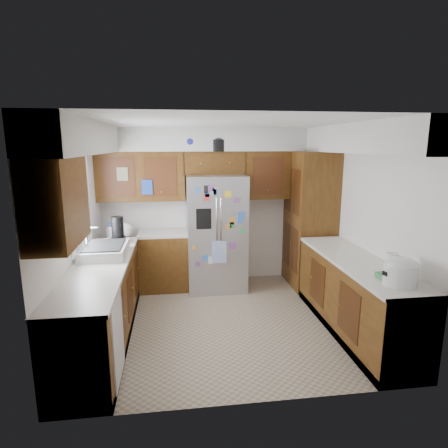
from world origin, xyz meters
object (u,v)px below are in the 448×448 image
(pantry, at_px, (310,220))
(rice_cooker, at_px, (401,271))
(paper_towel, at_px, (391,266))

(pantry, xyz_separation_m, rice_cooker, (-0.00, -2.46, -0.01))
(pantry, bearing_deg, rice_cooker, -90.01)
(pantry, distance_m, paper_towel, 2.27)
(rice_cooker, distance_m, paper_towel, 0.19)
(rice_cooker, bearing_deg, paper_towel, 85.26)
(rice_cooker, xyz_separation_m, paper_towel, (0.02, 0.18, -0.01))
(pantry, relative_size, rice_cooker, 6.60)
(pantry, distance_m, rice_cooker, 2.46)
(pantry, height_order, paper_towel, pantry)
(rice_cooker, relative_size, paper_towel, 1.23)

